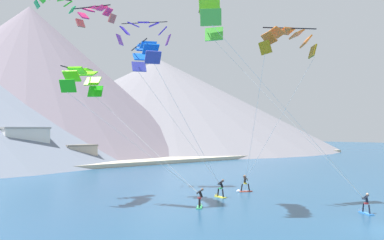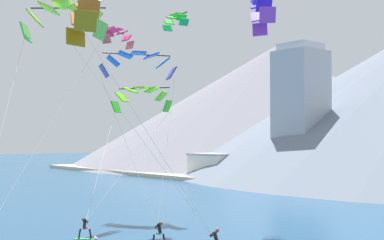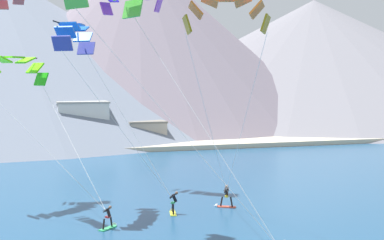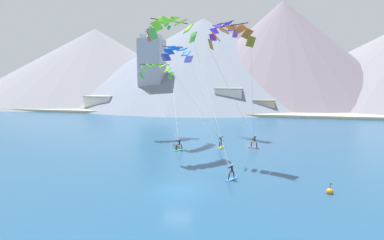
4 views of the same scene
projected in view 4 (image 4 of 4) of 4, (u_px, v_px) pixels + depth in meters
The scene contains 23 objects.
ground_plane at pixel (177, 191), 25.70m from camera, with size 400.00×400.00×0.00m, color navy.
kitesurfer_near_lead at pixel (181, 147), 40.21m from camera, with size 1.55×1.47×1.69m.
kitesurfer_near_trail at pixel (221, 144), 41.81m from camera, with size 0.75×1.78×1.78m.
kitesurfer_mid_center at pixel (233, 175), 28.61m from camera, with size 1.25×1.69×1.65m.
kitesurfer_far_left at pixel (253, 144), 41.70m from camera, with size 1.73×1.16×1.81m.
parafoil_kite_near_lead at pixel (156, 70), 48.43m from camera, with size 8.51×10.90×10.62m.
parafoil_kite_near_trail at pixel (178, 53), 44.02m from camera, with size 8.47×6.24×12.84m.
parafoil_kite_mid_center at pixel (173, 27), 36.46m from camera, with size 10.51×11.44×15.66m.
parafoil_kite_far_left at pixel (231, 35), 33.10m from camera, with size 5.47×8.98×14.02m.
parafoil_kite_distant_high_outer at pixel (160, 25), 51.82m from camera, with size 3.91×1.54×1.40m.
parafoil_kite_distant_low_drift at pixel (149, 33), 45.38m from camera, with size 2.37×3.88×1.62m.
parafoil_kite_distant_mid_solo at pixel (223, 29), 50.29m from camera, with size 5.38×4.91×2.76m.
race_marker_buoy at pixel (330, 192), 25.08m from camera, with size 0.56×0.56×1.02m.
shoreline_strip at pixel (229, 113), 80.89m from camera, with size 180.00×10.00×0.70m, color beige.
shore_building_harbour_front at pixel (166, 103), 86.61m from camera, with size 10.04×5.01×5.21m.
shore_building_promenade_mid at pixel (229, 100), 84.40m from camera, with size 7.68×6.27×6.96m.
shore_building_quay_east at pixel (263, 107), 81.24m from camera, with size 5.89×4.20×3.87m.
shore_building_quay_west at pixel (101, 103), 89.56m from camera, with size 8.15×5.80×4.51m.
shore_building_old_town at pixel (202, 105), 84.54m from camera, with size 8.75×6.48×4.14m.
highrise_tower at pixel (152, 74), 91.56m from camera, with size 7.00×7.00×22.53m.
mountain_peak_west_ridge at pixel (96, 65), 138.48m from camera, with size 109.24×109.24×32.13m.
mountain_peak_central_summit at pixel (203, 60), 131.30m from camera, with size 122.15×122.15×35.36m.
mountain_peak_far_spur at pixel (281, 52), 118.86m from camera, with size 90.44×90.44×39.83m.
Camera 4 is at (6.10, -23.89, 9.54)m, focal length 28.00 mm.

